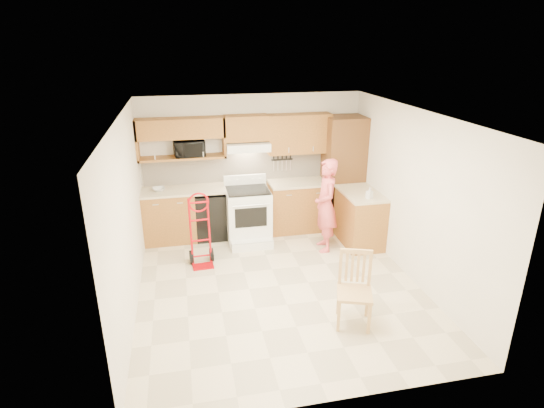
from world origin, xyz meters
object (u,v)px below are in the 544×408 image
object	(u,v)px
microwave	(189,148)
dining_chair	(355,291)
hand_truck	(201,233)
person	(326,205)
range	(249,211)

from	to	relation	value
microwave	dining_chair	world-z (taller)	microwave
microwave	hand_truck	world-z (taller)	microwave
microwave	dining_chair	xyz separation A→B (m)	(1.85, -3.16, -1.15)
dining_chair	person	bearing A→B (deg)	100.90
person	range	bearing A→B (deg)	-111.36
range	dining_chair	distance (m)	2.84
dining_chair	hand_truck	bearing A→B (deg)	151.53
person	dining_chair	size ratio (longest dim) A/B	1.67
range	dining_chair	world-z (taller)	range
microwave	person	bearing A→B (deg)	-33.75
person	dining_chair	world-z (taller)	person
hand_truck	person	bearing A→B (deg)	0.80
hand_truck	dining_chair	distance (m)	2.65
person	dining_chair	bearing A→B (deg)	-3.78
microwave	person	world-z (taller)	microwave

